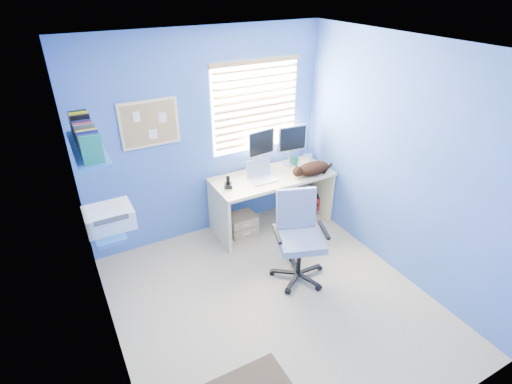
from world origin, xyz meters
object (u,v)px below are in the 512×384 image
desk (272,201)px  laptop (263,172)px  cat (313,168)px  tower_pc (299,199)px  office_chair (298,248)px

desk → laptop: laptop is taller
cat → laptop: bearing=164.8°
desk → laptop: 0.51m
cat → tower_pc: cat is taller
tower_pc → office_chair: office_chair is taller
desk → office_chair: size_ratio=1.55×
tower_pc → cat: bearing=-96.2°
desk → cat: cat is taller
office_chair → desk: bearing=75.8°
laptop → cat: laptop is taller
office_chair → laptop: bearing=84.7°
laptop → office_chair: office_chair is taller
cat → tower_pc: size_ratio=1.00×
cat → office_chair: (-0.73, -0.79, -0.45)m
cat → tower_pc: bearing=84.9°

